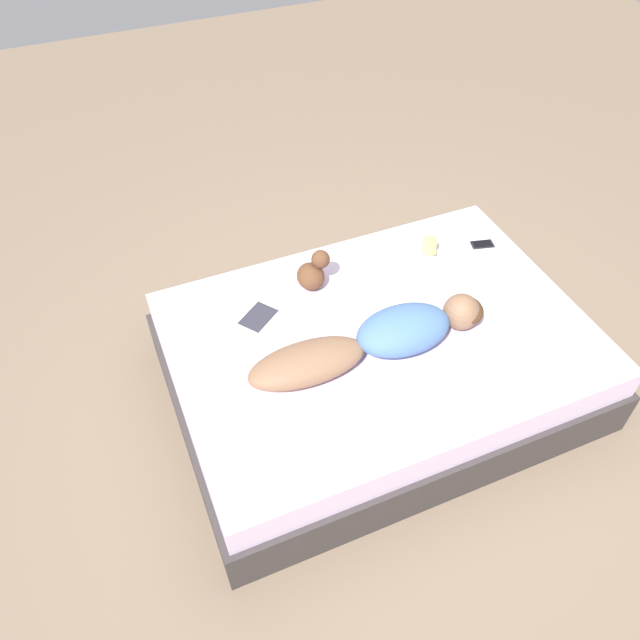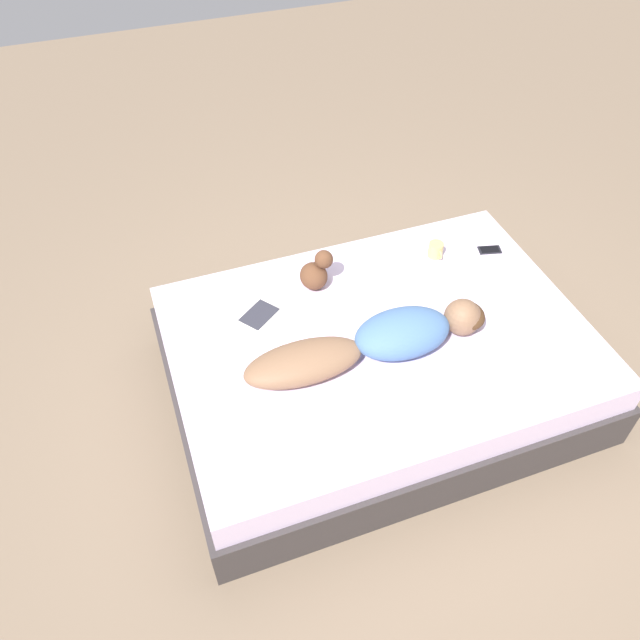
{
  "view_description": "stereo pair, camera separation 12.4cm",
  "coord_description": "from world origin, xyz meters",
  "px_view_note": "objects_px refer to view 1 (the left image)",
  "views": [
    {
      "loc": [
        2.0,
        -1.2,
        2.96
      ],
      "look_at": [
        -0.17,
        -0.29,
        0.53
      ],
      "focal_mm": 35.0,
      "sensor_mm": 36.0,
      "label": 1
    },
    {
      "loc": [
        2.05,
        -1.09,
        2.96
      ],
      "look_at": [
        -0.17,
        -0.29,
        0.53
      ],
      "focal_mm": 35.0,
      "sensor_mm": 36.0,
      "label": 2
    }
  ],
  "objects_px": {
    "coffee_mug": "(430,246)",
    "cell_phone": "(482,244)",
    "person": "(380,338)",
    "open_magazine": "(243,311)"
  },
  "relations": [
    {
      "from": "coffee_mug",
      "to": "cell_phone",
      "type": "relative_size",
      "value": 0.81
    },
    {
      "from": "person",
      "to": "open_magazine",
      "type": "xyz_separation_m",
      "value": [
        -0.56,
        -0.58,
        -0.09
      ]
    },
    {
      "from": "open_magazine",
      "to": "cell_phone",
      "type": "distance_m",
      "value": 1.57
    },
    {
      "from": "open_magazine",
      "to": "coffee_mug",
      "type": "bearing_deg",
      "value": 55.83
    },
    {
      "from": "cell_phone",
      "to": "coffee_mug",
      "type": "bearing_deg",
      "value": -87.13
    },
    {
      "from": "person",
      "to": "coffee_mug",
      "type": "height_order",
      "value": "person"
    },
    {
      "from": "person",
      "to": "open_magazine",
      "type": "bearing_deg",
      "value": -133.45
    },
    {
      "from": "person",
      "to": "cell_phone",
      "type": "height_order",
      "value": "person"
    },
    {
      "from": "person",
      "to": "coffee_mug",
      "type": "relative_size",
      "value": 10.75
    },
    {
      "from": "person",
      "to": "cell_phone",
      "type": "distance_m",
      "value": 1.13
    }
  ]
}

